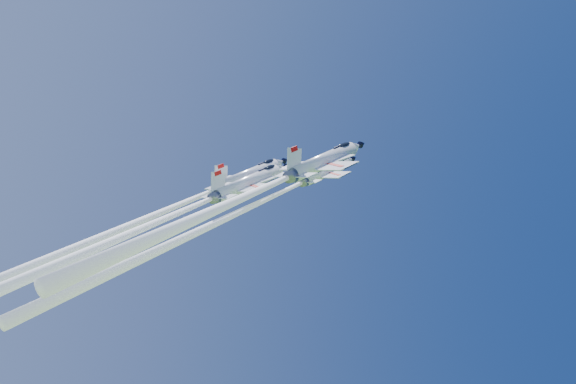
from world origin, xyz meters
TOP-DOWN VIEW (x-y plane):
  - jet_lead at (-11.55, -2.76)m, footprint 44.73×15.29m
  - jet_left at (-24.62, 4.83)m, footprint 53.60×18.39m
  - jet_right at (-13.25, -9.38)m, footprint 41.12×13.83m
  - jet_slot at (-26.87, -2.25)m, footprint 48.74×16.41m

SIDE VIEW (x-z plane):
  - jet_slot at x=-26.87m, z-range 45.93..89.86m
  - jet_left at x=-24.62m, z-range 45.43..95.07m
  - jet_lead at x=-11.55m, z-range 52.33..93.55m
  - jet_right at x=-13.25m, z-range 56.44..91.67m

